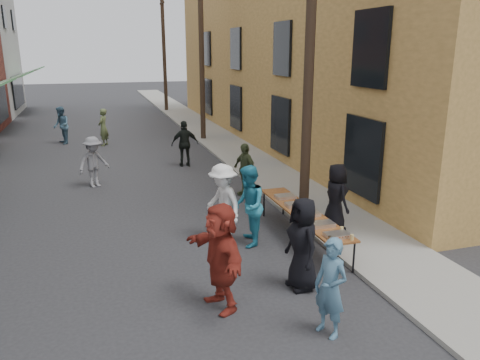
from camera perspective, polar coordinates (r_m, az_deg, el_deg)
ground at (r=9.29m, az=-9.22°, el=-13.49°), size 120.00×120.00×0.00m
sidewalk at (r=24.25m, az=-2.87°, el=5.12°), size 2.20×60.00×0.10m
building_ochre at (r=25.18m, az=11.74°, el=16.54°), size 10.00×28.00×10.00m
utility_pole_near at (r=12.28m, az=8.49°, el=15.55°), size 0.26×0.26×9.00m
utility_pole_mid at (r=23.67m, az=-4.72°, el=15.66°), size 0.26×0.26×9.00m
utility_pole_far at (r=35.46m, az=-9.26°, el=15.52°), size 0.26×0.26×9.00m
serving_table at (r=11.32m, az=7.68°, el=-3.98°), size 0.70×4.00×0.75m
catering_tray_sausage at (r=9.93m, az=11.74°, el=-6.58°), size 0.50×0.33×0.08m
catering_tray_foil_b at (r=10.46m, az=10.01°, el=-5.32°), size 0.50×0.33×0.08m
catering_tray_buns at (r=11.04m, az=8.35°, el=-4.10°), size 0.50×0.33×0.08m
catering_tray_foil_d at (r=11.64m, az=6.86°, el=-3.00°), size 0.50×0.33×0.08m
catering_tray_buns_end at (r=12.25m, az=5.52°, el=-2.00°), size 0.50×0.33×0.08m
condiment_jar_a at (r=9.59m, az=11.45°, el=-7.39°), size 0.07×0.07×0.08m
condiment_jar_b at (r=9.67m, az=11.17°, el=-7.17°), size 0.07×0.07×0.08m
condiment_jar_c at (r=9.75m, az=10.89°, el=-6.96°), size 0.07×0.07×0.08m
cup_stack at (r=9.82m, az=13.48°, el=-6.82°), size 0.08×0.08×0.12m
guest_front_a at (r=9.07m, az=7.63°, el=-7.72°), size 0.65×0.94×1.83m
guest_front_b at (r=7.77m, az=10.98°, el=-12.77°), size 0.59×0.71×1.67m
guest_front_c at (r=10.91m, az=1.00°, el=-3.20°), size 0.96×1.10×1.93m
guest_front_d at (r=11.24m, az=-2.08°, el=-2.75°), size 1.06×1.38×1.89m
guest_front_e at (r=14.68m, az=0.57°, el=1.28°), size 0.74×1.07×1.68m
guest_queue_back at (r=8.32m, az=-2.38°, el=-9.30°), size 0.95×1.91×1.97m
server at (r=11.85m, az=11.63°, el=-2.06°), size 0.60×0.87×1.70m
passerby_left at (r=16.35m, az=-17.42°, el=2.10°), size 1.28×1.11×1.71m
passerby_mid at (r=18.54m, az=-6.73°, el=4.41°), size 1.08×0.48×1.81m
passerby_right at (r=23.38m, az=-16.33°, el=6.19°), size 0.65×0.76×1.77m
passerby_far at (r=24.44m, az=-20.94°, el=6.23°), size 0.89×1.03×1.82m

